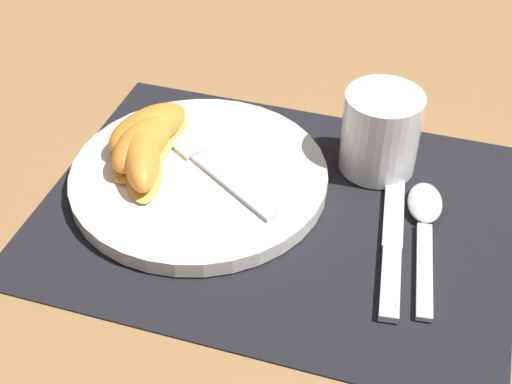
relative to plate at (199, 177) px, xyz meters
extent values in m
plane|color=#A37547|center=(0.09, -0.01, -0.01)|extent=(3.00, 3.00, 0.00)
cube|color=black|center=(0.09, -0.01, -0.01)|extent=(0.45, 0.34, 0.00)
cylinder|color=white|center=(0.00, 0.00, 0.00)|extent=(0.26, 0.26, 0.02)
cylinder|color=silver|center=(0.17, 0.08, 0.04)|extent=(0.08, 0.08, 0.09)
cylinder|color=#F9AD19|center=(0.17, 0.08, 0.01)|extent=(0.06, 0.06, 0.03)
cube|color=silver|center=(0.21, -0.08, 0.00)|extent=(0.03, 0.09, 0.01)
cube|color=silver|center=(0.19, 0.03, -0.01)|extent=(0.03, 0.13, 0.01)
cube|color=silver|center=(0.23, -0.05, -0.01)|extent=(0.03, 0.12, 0.01)
ellipsoid|color=silver|center=(0.22, 0.03, 0.00)|extent=(0.04, 0.06, 0.01)
cube|color=silver|center=(0.04, -0.01, 0.01)|extent=(0.11, 0.08, 0.00)
cube|color=silver|center=(-0.04, 0.04, 0.01)|extent=(0.08, 0.06, 0.00)
ellipsoid|color=#F7C656|center=(-0.07, 0.03, 0.01)|extent=(0.09, 0.11, 0.01)
ellipsoid|color=orange|center=(-0.07, 0.03, 0.03)|extent=(0.08, 0.11, 0.04)
ellipsoid|color=#F7C656|center=(-0.06, 0.01, 0.01)|extent=(0.06, 0.11, 0.01)
ellipsoid|color=orange|center=(-0.06, 0.01, 0.03)|extent=(0.05, 0.10, 0.04)
ellipsoid|color=#F7C656|center=(-0.05, -0.02, 0.01)|extent=(0.08, 0.12, 0.01)
ellipsoid|color=orange|center=(-0.05, -0.02, 0.03)|extent=(0.08, 0.11, 0.04)
camera|label=1|loc=(0.22, -0.51, 0.46)|focal=50.00mm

